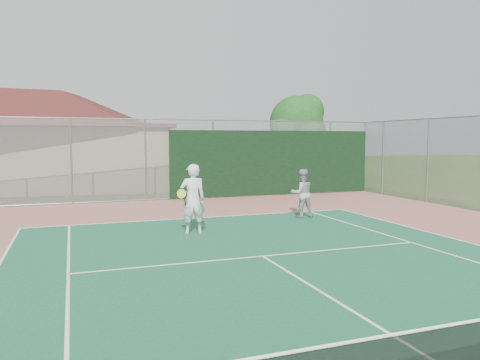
% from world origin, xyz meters
% --- Properties ---
extents(back_fence, '(20.08, 0.11, 3.53)m').
position_xyz_m(back_fence, '(2.11, 16.98, 1.67)').
color(back_fence, gray).
rests_on(back_fence, ground).
extents(side_fence_right, '(0.08, 9.00, 3.50)m').
position_xyz_m(side_fence_right, '(10.00, 12.50, 1.75)').
color(side_fence_right, gray).
rests_on(side_fence_right, ground).
extents(clubhouse, '(15.22, 10.94, 6.19)m').
position_xyz_m(clubhouse, '(-5.42, 24.69, 3.14)').
color(clubhouse, tan).
rests_on(clubhouse, ground).
extents(tree, '(3.82, 3.62, 5.33)m').
position_xyz_m(tree, '(8.79, 22.07, 3.50)').
color(tree, '#362513').
rests_on(tree, ground).
extents(player_white_front, '(0.91, 0.68, 1.95)m').
position_xyz_m(player_white_front, '(-0.86, 9.38, 0.98)').
color(player_white_front, white).
rests_on(player_white_front, ground).
extents(player_grey_back, '(0.84, 0.68, 1.63)m').
position_xyz_m(player_grey_back, '(3.28, 10.84, 0.81)').
color(player_grey_back, '#9FA2A4').
rests_on(player_grey_back, ground).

